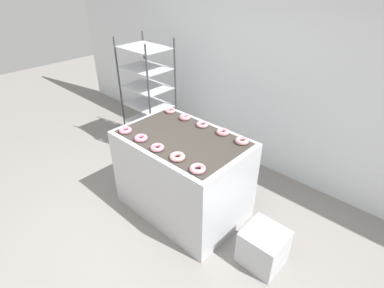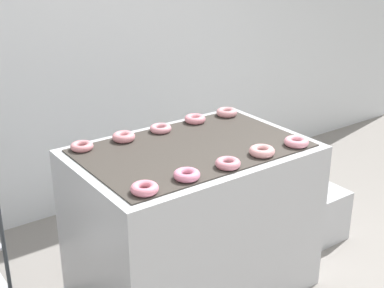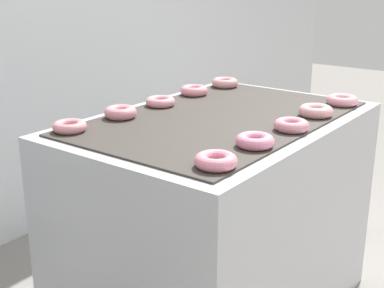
{
  "view_description": "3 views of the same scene",
  "coord_description": "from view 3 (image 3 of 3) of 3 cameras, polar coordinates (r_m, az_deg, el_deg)",
  "views": [
    {
      "loc": [
        1.9,
        -1.21,
        2.51
      ],
      "look_at": [
        0.0,
        0.86,
        0.82
      ],
      "focal_mm": 28.0,
      "sensor_mm": 36.0,
      "label": 1
    },
    {
      "loc": [
        -1.67,
        -1.62,
        2.14
      ],
      "look_at": [
        0.0,
        0.71,
        0.99
      ],
      "focal_mm": 50.0,
      "sensor_mm": 36.0,
      "label": 2
    },
    {
      "loc": [
        -1.82,
        -0.52,
        1.56
      ],
      "look_at": [
        0.0,
        0.86,
        0.82
      ],
      "focal_mm": 50.0,
      "sensor_mm": 36.0,
      "label": 3
    }
  ],
  "objects": [
    {
      "name": "donut_near_rightmost",
      "position": [
        2.56,
        15.7,
        4.52
      ],
      "size": [
        0.14,
        0.14,
        0.04
      ],
      "primitive_type": "torus",
      "color": "pink",
      "rests_on": "fryer_machine"
    },
    {
      "name": "donut_near_left",
      "position": [
        1.88,
        6.73,
        0.34
      ],
      "size": [
        0.14,
        0.14,
        0.04
      ],
      "primitive_type": "torus",
      "color": "pink",
      "rests_on": "fryer_machine"
    },
    {
      "name": "glaze_bin",
      "position": [
        3.43,
        13.5,
        -6.01
      ],
      "size": [
        0.38,
        0.38,
        0.38
      ],
      "color": "#B7BABF",
      "rests_on": "ground_plane"
    },
    {
      "name": "donut_far_leftmost",
      "position": [
        2.11,
        -12.93,
        1.84
      ],
      "size": [
        0.13,
        0.13,
        0.04
      ],
      "primitive_type": "torus",
      "color": "#D5838B",
      "rests_on": "fryer_machine"
    },
    {
      "name": "fryer_machine",
      "position": [
        2.44,
        2.85,
        -8.1
      ],
      "size": [
        1.37,
        0.91,
        0.97
      ],
      "color": "#B7BABF",
      "rests_on": "ground_plane"
    },
    {
      "name": "donut_far_left",
      "position": [
        2.26,
        -7.63,
        3.36
      ],
      "size": [
        0.14,
        0.14,
        0.05
      ],
      "primitive_type": "torus",
      "color": "#D2828C",
      "rests_on": "fryer_machine"
    },
    {
      "name": "donut_far_right",
      "position": [
        2.67,
        0.21,
        5.74
      ],
      "size": [
        0.14,
        0.14,
        0.04
      ],
      "primitive_type": "torus",
      "color": "pink",
      "rests_on": "fryer_machine"
    },
    {
      "name": "donut_far_center",
      "position": [
        2.45,
        -3.39,
        4.54
      ],
      "size": [
        0.13,
        0.13,
        0.04
      ],
      "primitive_type": "torus",
      "color": "pink",
      "rests_on": "fryer_machine"
    },
    {
      "name": "donut_near_leftmost",
      "position": [
        1.68,
        2.56,
        -1.79
      ],
      "size": [
        0.14,
        0.14,
        0.04
      ],
      "primitive_type": "torus",
      "color": "pink",
      "rests_on": "fryer_machine"
    },
    {
      "name": "donut_near_right",
      "position": [
        2.33,
        13.06,
        3.47
      ],
      "size": [
        0.14,
        0.14,
        0.05
      ],
      "primitive_type": "torus",
      "color": "#D79495",
      "rests_on": "fryer_machine"
    },
    {
      "name": "donut_near_center",
      "position": [
        2.1,
        10.55,
        1.99
      ],
      "size": [
        0.14,
        0.14,
        0.04
      ],
      "primitive_type": "torus",
      "color": "#D0808F",
      "rests_on": "fryer_machine"
    },
    {
      "name": "wall_back",
      "position": [
        3.21,
        -19.0,
        14.24
      ],
      "size": [
        8.0,
        0.05,
        2.8
      ],
      "color": "silver",
      "rests_on": "ground_plane"
    },
    {
      "name": "donut_far_rightmost",
      "position": [
        2.86,
        3.52,
        6.55
      ],
      "size": [
        0.14,
        0.14,
        0.05
      ],
      "primitive_type": "torus",
      "color": "#CF898F",
      "rests_on": "fryer_machine"
    }
  ]
}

